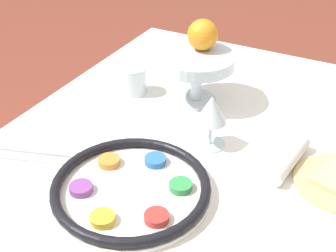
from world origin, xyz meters
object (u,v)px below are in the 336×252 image
wine_glass (211,112)px  napkin_roll (288,159)px  orange_fruit (203,35)px  seder_plate (131,188)px  fruit_stand (197,64)px  cup_near (133,80)px

wine_glass → napkin_roll: 0.19m
napkin_roll → orange_fruit: bearing=56.0°
seder_plate → napkin_roll: (0.23, -0.24, 0.00)m
fruit_stand → orange_fruit: (0.04, 0.00, 0.06)m
cup_near → seder_plate: bearing=-149.4°
seder_plate → cup_near: 0.41m
seder_plate → orange_fruit: size_ratio=4.03×
seder_plate → cup_near: (0.35, 0.21, 0.02)m
fruit_stand → napkin_roll: 0.34m
wine_glass → orange_fruit: 0.24m
wine_glass → orange_fruit: orange_fruit is taller
fruit_stand → cup_near: fruit_stand is taller
napkin_roll → fruit_stand: bearing=60.8°
orange_fruit → cup_near: (-0.07, 0.16, -0.13)m
wine_glass → fruit_stand: fruit_stand is taller
wine_glass → seder_plate: bearing=162.9°
wine_glass → cup_near: (0.13, 0.28, -0.05)m
wine_glass → orange_fruit: size_ratio=1.62×
wine_glass → cup_near: size_ratio=1.69×
wine_glass → fruit_stand: size_ratio=0.66×
napkin_roll → cup_near: bearing=74.8°
napkin_roll → cup_near: cup_near is taller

